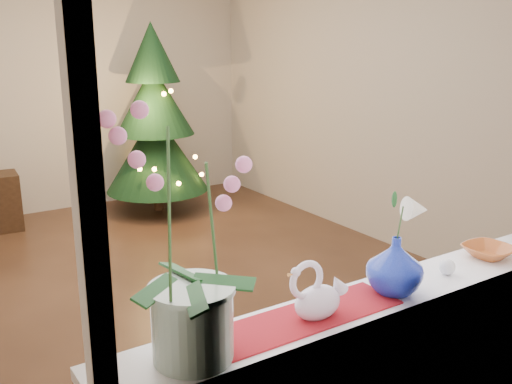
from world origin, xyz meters
The scene contains 14 objects.
ground centered at (0.00, 0.00, 0.00)m, with size 5.00×5.00×0.00m, color #352015.
wall_back centered at (0.00, 2.50, 1.35)m, with size 4.50×0.10×2.70m, color beige.
wall_front centered at (0.00, -2.50, 1.35)m, with size 4.50×0.10×2.70m, color beige.
wall_right centered at (2.25, 0.00, 1.35)m, with size 0.10×5.00×2.70m, color beige.
windowsill centered at (0.00, -2.37, 0.90)m, with size 2.20×0.26×0.04m, color white.
window_frame centered at (0.00, -2.47, 1.70)m, with size 2.22×0.06×1.60m, color white, non-canonical shape.
runner centered at (-0.38, -2.37, 0.92)m, with size 0.70×0.20×0.01m, color maroon.
orchid_pot centered at (-0.79, -2.38, 1.29)m, with size 0.25×0.25×0.73m, color beige, non-canonical shape.
swan centered at (-0.34, -2.39, 1.02)m, with size 0.23×0.11×0.20m, color silver, non-canonical shape.
blue_vase centered at (0.00, -2.39, 1.04)m, with size 0.23×0.23×0.24m, color navy.
lily centered at (0.00, -2.39, 1.25)m, with size 0.13×0.08×0.18m, color silver, non-canonical shape.
paperweight centered at (0.30, -2.39, 0.95)m, with size 0.06×0.06×0.06m, color silver.
amber_dish centered at (0.59, -2.36, 0.94)m, with size 0.17×0.17×0.04m, color #A14D1E.
xmas_tree centered at (0.94, 1.88, 0.99)m, with size 1.08×1.08×1.98m, color black, non-canonical shape.
Camera 1 is at (-1.43, -3.69, 1.80)m, focal length 40.00 mm.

